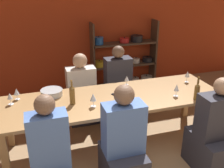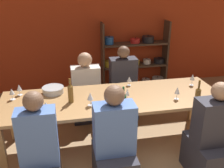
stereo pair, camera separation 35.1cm
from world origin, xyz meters
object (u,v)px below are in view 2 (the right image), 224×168
Objects in this scene: wine_glass_red_a at (129,79)px; person_far_b at (86,95)px; person_near_b at (212,144)px; person_near_a at (41,163)px; wine_glass_white_f at (193,77)px; shelf_unit at (135,62)px; wine_glass_white_c at (46,105)px; person_far_a at (123,91)px; wine_bottle_amber at (71,93)px; wine_glass_white_a at (127,93)px; wine_glass_white_e at (90,97)px; dining_table at (113,102)px; person_near_c at (114,152)px; wine_bottle_dark at (123,102)px; wine_glass_white_g at (12,92)px; wine_bottle_green at (198,95)px; wine_glass_white_b at (177,91)px; cell_phone at (116,95)px; wine_glass_white_d at (121,96)px; wine_glass_red_b at (19,88)px.

person_far_b is (-0.59, 0.50, -0.42)m from wine_glass_red_a.
wine_glass_red_a is 0.11× the size of person_near_b.
wine_glass_white_f is at bearing 25.21° from person_near_a.
wine_glass_white_c is (-1.73, -2.29, 0.31)m from shelf_unit.
wine_glass_red_a is (-0.57, -1.62, 0.28)m from shelf_unit.
person_far_a is (-0.54, -1.14, -0.11)m from shelf_unit.
wine_glass_white_a is (0.71, -0.12, -0.01)m from wine_bottle_amber.
wine_glass_red_a is 0.12× the size of person_far_b.
dining_table is at bearing 27.93° from wine_glass_white_e.
person_near_c is (0.41, -0.76, -0.41)m from wine_bottle_amber.
person_near_a is 1.80m from person_far_b.
wine_glass_red_a is at bearing 48.98° from dining_table.
wine_bottle_dark is 1.47m from wine_glass_white_g.
person_near_c reaches higher than wine_bottle_green.
wine_glass_white_a is 0.15× the size of person_near_b.
wine_bottle_green reaches higher than wine_glass_white_e.
wine_bottle_dark reaches higher than wine_glass_white_b.
wine_glass_white_a is 0.14× the size of person_near_c.
person_far_a reaches higher than wine_glass_red_a.
cell_phone is (-0.83, -1.93, 0.19)m from shelf_unit.
person_near_a reaches higher than wine_bottle_amber.
person_near_a is at bearing -160.46° from wine_glass_white_b.
shelf_unit is 2.89m from wine_glass_white_c.
wine_bottle_amber is 1.03m from person_far_b.
shelf_unit is 2.48m from wine_bottle_amber.
wine_glass_white_d reaches higher than wine_glass_red_a.
person_near_a is (-0.96, -0.41, -0.39)m from wine_bottle_dark.
wine_glass_red_a is at bearing 39.69° from wine_glass_white_e.
wine_glass_white_f is 0.14× the size of person_near_a.
dining_table is at bearing 78.86° from person_near_c.
person_near_a reaches higher than dining_table.
wine_glass_white_e is (-1.33, 0.21, 0.00)m from wine_bottle_green.
wine_bottle_amber reaches higher than wine_glass_white_a.
wine_bottle_amber is at bearing 172.21° from wine_glass_white_b.
wine_glass_white_e is (-0.36, 0.24, -0.01)m from wine_bottle_dark.
person_near_a is at bearing -156.68° from wine_bottle_dark.
wine_bottle_dark reaches higher than wine_bottle_green.
wine_glass_white_g is 1.29m from person_far_b.
wine_glass_white_f is at bearing 19.43° from wine_glass_white_d.
wine_glass_white_c is 1.07× the size of wine_glass_red_b.
person_far_b is at bearing 108.30° from dining_table.
person_far_b is at bearing 103.82° from wine_bottle_dark.
wine_glass_red_a is 0.79× the size of wine_glass_white_f.
wine_bottle_green is 1.28m from person_near_c.
dining_table is 0.60m from wine_bottle_amber.
cell_phone is at bearing 40.63° from dining_table.
wine_glass_white_g is (-1.35, 0.43, -0.01)m from wine_glass_white_d.
wine_bottle_green is at bearing -41.17° from wine_glass_white_b.
shelf_unit is 2.94m from person_near_c.
wine_bottle_green is 1.60m from wine_bottle_amber.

